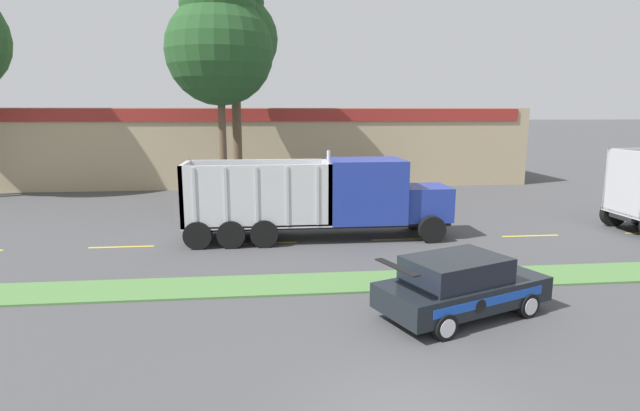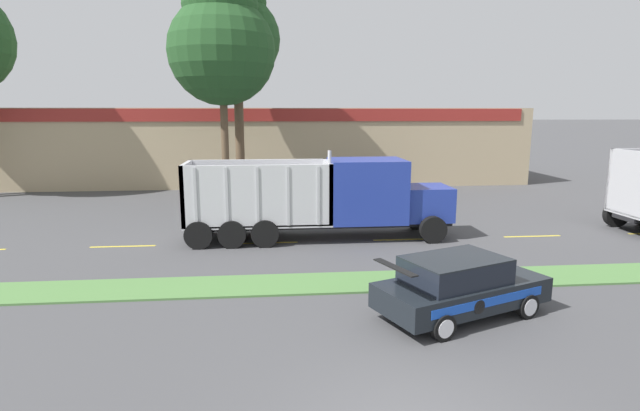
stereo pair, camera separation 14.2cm
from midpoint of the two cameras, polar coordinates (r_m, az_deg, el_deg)
grass_verge at (r=14.98m, az=3.49°, el=-8.76°), size 120.00×1.77×0.06m
centre_line_3 at (r=20.27m, az=-21.41°, el=-4.37°), size 2.40×0.14×0.01m
centre_line_4 at (r=19.48m, az=-5.92°, el=-4.26°), size 2.40×0.14×0.01m
centre_line_5 at (r=20.17m, az=9.64°, el=-3.84°), size 2.40×0.14×0.01m
centre_line_6 at (r=22.18m, az=23.26°, el=-3.25°), size 2.40×0.14×0.01m
dump_truck_lead at (r=19.89m, az=2.81°, el=0.79°), size 10.53×2.61×3.58m
rally_car at (r=12.92m, az=15.97°, el=-8.79°), size 4.67×3.29×1.57m
store_building_backdrop at (r=38.81m, az=-5.47°, el=7.11°), size 35.39×12.10×5.25m
tree_behind_left at (r=29.84m, az=-9.38°, el=19.08°), size 4.86×4.86×12.66m
tree_behind_far_right at (r=27.63m, az=-11.05°, el=18.04°), size 5.58×5.58×12.28m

